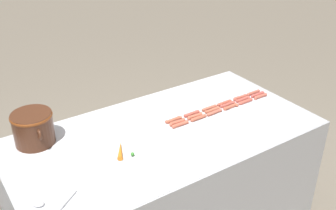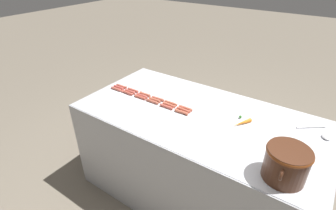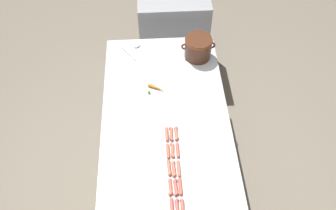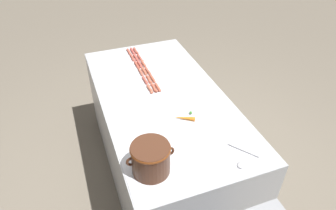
{
  "view_description": "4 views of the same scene",
  "coord_description": "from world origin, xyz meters",
  "px_view_note": "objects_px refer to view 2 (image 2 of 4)",
  "views": [
    {
      "loc": [
        -1.84,
        1.19,
        2.29
      ],
      "look_at": [
        0.11,
        -0.1,
        1.02
      ],
      "focal_mm": 43.03,
      "sensor_mm": 36.0,
      "label": 1
    },
    {
      "loc": [
        1.59,
        0.78,
        2.02
      ],
      "look_at": [
        0.14,
        -0.21,
        0.99
      ],
      "focal_mm": 27.23,
      "sensor_mm": 36.0,
      "label": 2
    },
    {
      "loc": [
        -0.08,
        -1.63,
        3.19
      ],
      "look_at": [
        0.02,
        0.09,
        1.01
      ],
      "focal_mm": 37.87,
      "sensor_mm": 36.0,
      "label": 3
    },
    {
      "loc": [
        0.68,
        1.97,
        2.4
      ],
      "look_at": [
        -0.0,
        0.12,
        0.9
      ],
      "focal_mm": 32.65,
      "sensor_mm": 36.0,
      "label": 4
    }
  ],
  "objects_px": {
    "bean_pot": "(286,162)",
    "carrot": "(242,122)",
    "hot_dog_11": "(184,110)",
    "serving_spoon": "(321,134)",
    "hot_dog_9": "(155,100)",
    "hot_dog_15": "(152,101)",
    "hot_dog_12": "(116,89)",
    "hot_dog_5": "(186,108)",
    "hot_dog_6": "(119,87)",
    "hot_dog_10": "(169,105)",
    "hot_dog_2": "(145,94)",
    "hot_dog_13": "(127,93)",
    "hot_dog_4": "(171,103)",
    "hot_dog_16": "(166,107)",
    "hot_dog_14": "(140,97)",
    "hot_dog_8": "(142,96)",
    "hot_dog_17": "(181,112)",
    "hot_dog_1": "(133,90)",
    "hot_dog_7": "(130,91)",
    "hot_dog_3": "(158,99)",
    "hot_dog_0": "(122,86)"
  },
  "relations": [
    {
      "from": "hot_dog_15",
      "to": "hot_dog_17",
      "type": "xyz_separation_m",
      "value": [
        0.01,
        0.3,
        0.0
      ]
    },
    {
      "from": "serving_spoon",
      "to": "carrot",
      "type": "bearing_deg",
      "value": -69.47
    },
    {
      "from": "hot_dog_10",
      "to": "bean_pot",
      "type": "xyz_separation_m",
      "value": [
        0.3,
        1.0,
        0.1
      ]
    },
    {
      "from": "hot_dog_11",
      "to": "hot_dog_13",
      "type": "height_order",
      "value": "same"
    },
    {
      "from": "hot_dog_9",
      "to": "hot_dog_15",
      "type": "xyz_separation_m",
      "value": [
        0.04,
        0.0,
        0.0
      ]
    },
    {
      "from": "hot_dog_1",
      "to": "hot_dog_17",
      "type": "distance_m",
      "value": 0.59
    },
    {
      "from": "hot_dog_1",
      "to": "hot_dog_13",
      "type": "height_order",
      "value": "same"
    },
    {
      "from": "hot_dog_10",
      "to": "serving_spoon",
      "type": "relative_size",
      "value": 0.55
    },
    {
      "from": "hot_dog_1",
      "to": "hot_dog_14",
      "type": "distance_m",
      "value": 0.16
    },
    {
      "from": "hot_dog_17",
      "to": "hot_dog_15",
      "type": "bearing_deg",
      "value": -90.96
    },
    {
      "from": "hot_dog_11",
      "to": "serving_spoon",
      "type": "height_order",
      "value": "hot_dog_11"
    },
    {
      "from": "hot_dog_14",
      "to": "hot_dog_15",
      "type": "relative_size",
      "value": 1.0
    },
    {
      "from": "hot_dog_8",
      "to": "hot_dog_12",
      "type": "height_order",
      "value": "same"
    },
    {
      "from": "hot_dog_4",
      "to": "hot_dog_8",
      "type": "height_order",
      "value": "same"
    },
    {
      "from": "hot_dog_10",
      "to": "hot_dog_11",
      "type": "bearing_deg",
      "value": 90.03
    },
    {
      "from": "hot_dog_15",
      "to": "hot_dog_12",
      "type": "bearing_deg",
      "value": -89.53
    },
    {
      "from": "hot_dog_10",
      "to": "hot_dog_11",
      "type": "distance_m",
      "value": 0.14
    },
    {
      "from": "hot_dog_12",
      "to": "hot_dog_13",
      "type": "relative_size",
      "value": 1.0
    },
    {
      "from": "hot_dog_4",
      "to": "hot_dog_14",
      "type": "bearing_deg",
      "value": -76.55
    },
    {
      "from": "hot_dog_16",
      "to": "hot_dog_8",
      "type": "bearing_deg",
      "value": -97.0
    },
    {
      "from": "hot_dog_5",
      "to": "hot_dog_7",
      "type": "distance_m",
      "value": 0.59
    },
    {
      "from": "hot_dog_15",
      "to": "carrot",
      "type": "xyz_separation_m",
      "value": [
        -0.12,
        0.77,
        0.0
      ]
    },
    {
      "from": "hot_dog_17",
      "to": "carrot",
      "type": "xyz_separation_m",
      "value": [
        -0.13,
        0.46,
        0.0
      ]
    },
    {
      "from": "hot_dog_2",
      "to": "hot_dog_11",
      "type": "distance_m",
      "value": 0.44
    },
    {
      "from": "hot_dog_0",
      "to": "hot_dog_1",
      "type": "distance_m",
      "value": 0.15
    },
    {
      "from": "hot_dog_5",
      "to": "hot_dog_16",
      "type": "bearing_deg",
      "value": -63.15
    },
    {
      "from": "hot_dog_2",
      "to": "hot_dog_13",
      "type": "relative_size",
      "value": 1.0
    },
    {
      "from": "hot_dog_9",
      "to": "hot_dog_12",
      "type": "relative_size",
      "value": 1.0
    },
    {
      "from": "hot_dog_4",
      "to": "hot_dog_5",
      "type": "xyz_separation_m",
      "value": [
        -0.0,
        0.15,
        0.0
      ]
    },
    {
      "from": "carrot",
      "to": "hot_dog_15",
      "type": "bearing_deg",
      "value": -80.88
    },
    {
      "from": "hot_dog_12",
      "to": "hot_dog_8",
      "type": "bearing_deg",
      "value": 97.03
    },
    {
      "from": "hot_dog_0",
      "to": "hot_dog_5",
      "type": "distance_m",
      "value": 0.73
    },
    {
      "from": "hot_dog_6",
      "to": "hot_dog_17",
      "type": "height_order",
      "value": "same"
    },
    {
      "from": "hot_dog_13",
      "to": "hot_dog_17",
      "type": "xyz_separation_m",
      "value": [
        0.0,
        0.59,
        0.0
      ]
    },
    {
      "from": "hot_dog_3",
      "to": "hot_dog_4",
      "type": "distance_m",
      "value": 0.14
    },
    {
      "from": "hot_dog_2",
      "to": "hot_dog_14",
      "type": "xyz_separation_m",
      "value": [
        0.07,
        -0.0,
        0.0
      ]
    },
    {
      "from": "bean_pot",
      "to": "carrot",
      "type": "xyz_separation_m",
      "value": [
        -0.39,
        -0.39,
        -0.1
      ]
    },
    {
      "from": "hot_dog_15",
      "to": "hot_dog_6",
      "type": "bearing_deg",
      "value": -94.64
    },
    {
      "from": "hot_dog_2",
      "to": "hot_dog_13",
      "type": "bearing_deg",
      "value": -64.13
    },
    {
      "from": "hot_dog_5",
      "to": "hot_dog_6",
      "type": "distance_m",
      "value": 0.74
    },
    {
      "from": "hot_dog_4",
      "to": "hot_dog_16",
      "type": "height_order",
      "value": "same"
    },
    {
      "from": "hot_dog_8",
      "to": "hot_dog_16",
      "type": "relative_size",
      "value": 1.0
    },
    {
      "from": "hot_dog_10",
      "to": "hot_dog_5",
      "type": "bearing_deg",
      "value": 103.89
    },
    {
      "from": "hot_dog_15",
      "to": "bean_pot",
      "type": "xyz_separation_m",
      "value": [
        0.26,
        1.15,
        0.1
      ]
    },
    {
      "from": "hot_dog_16",
      "to": "bean_pot",
      "type": "distance_m",
      "value": 1.04
    },
    {
      "from": "hot_dog_10",
      "to": "hot_dog_13",
      "type": "relative_size",
      "value": 1.0
    },
    {
      "from": "hot_dog_3",
      "to": "hot_dog_8",
      "type": "bearing_deg",
      "value": -76.35
    },
    {
      "from": "serving_spoon",
      "to": "carrot",
      "type": "xyz_separation_m",
      "value": [
        0.19,
        -0.52,
        0.01
      ]
    },
    {
      "from": "hot_dog_2",
      "to": "hot_dog_10",
      "type": "height_order",
      "value": "same"
    },
    {
      "from": "hot_dog_1",
      "to": "hot_dog_16",
      "type": "bearing_deg",
      "value": 80.29
    }
  ]
}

